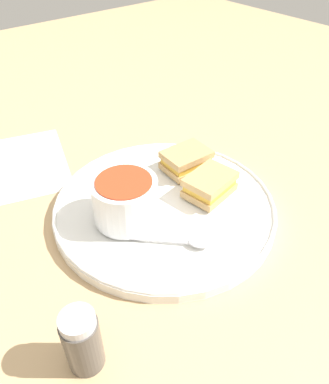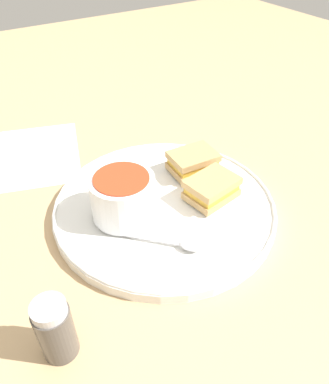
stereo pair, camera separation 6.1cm
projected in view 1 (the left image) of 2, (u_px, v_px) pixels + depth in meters
The scene contains 7 objects.
ground_plane at pixel (164, 211), 0.64m from camera, with size 2.40×2.40×0.00m, color tan.
plate at pixel (164, 206), 0.63m from camera, with size 0.37×0.37×0.02m.
soup_bowl at pixel (125, 200), 0.57m from camera, with size 0.10×0.10×0.07m.
spoon at pixel (192, 242), 0.55m from camera, with size 0.10×0.10×0.01m.
sandwich_half_near at pixel (210, 184), 0.63m from camera, with size 0.07×0.09×0.04m.
sandwich_half_far at pixel (186, 160), 0.69m from camera, with size 0.07×0.09×0.04m.
salt_shaker at pixel (82, 341), 0.41m from camera, with size 0.04×0.04×0.09m.
Camera 1 is at (-0.37, 0.30, 0.43)m, focal length 35.00 mm.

